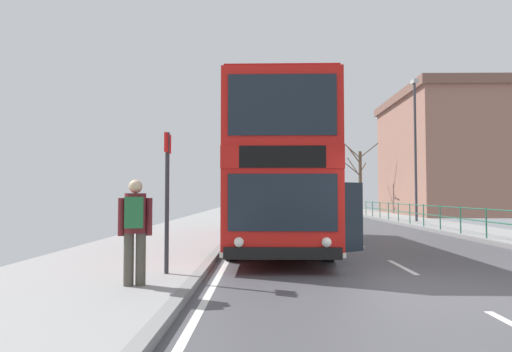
% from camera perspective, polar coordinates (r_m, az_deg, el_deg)
% --- Properties ---
extents(ground, '(15.80, 140.00, 0.20)m').
position_cam_1_polar(ground, '(7.95, 18.70, -13.61)').
color(ground, '#49494E').
extents(double_decker_bus_main, '(3.17, 10.74, 4.28)m').
position_cam_1_polar(double_decker_bus_main, '(14.13, 2.68, 0.18)').
color(double_decker_bus_main, red).
rests_on(double_decker_bus_main, ground).
extents(pedestrian_railing_far_kerb, '(0.05, 27.65, 1.03)m').
position_cam_1_polar(pedestrian_railing_far_kerb, '(20.63, 22.43, -4.39)').
color(pedestrian_railing_far_kerb, '#236B4C').
rests_on(pedestrian_railing_far_kerb, ground).
extents(pedestrian_with_backpack, '(0.55, 0.57, 1.70)m').
position_cam_1_polar(pedestrian_with_backpack, '(7.47, -15.19, -5.90)').
color(pedestrian_with_backpack, '#4C473D').
rests_on(pedestrian_with_backpack, ground).
extents(bus_stop_sign_near, '(0.08, 0.44, 2.63)m').
position_cam_1_polar(bus_stop_sign_near, '(8.51, -11.26, -1.28)').
color(bus_stop_sign_near, '#2D2D33').
rests_on(bus_stop_sign_near, ground).
extents(street_lamp_far_side, '(0.28, 0.60, 7.99)m').
position_cam_1_polar(street_lamp_far_side, '(26.80, 19.65, 4.43)').
color(street_lamp_far_side, '#38383D').
rests_on(street_lamp_far_side, ground).
extents(bare_tree_far_00, '(2.90, 3.25, 6.36)m').
position_cam_1_polar(bare_tree_far_00, '(41.35, 13.09, -0.13)').
color(bare_tree_far_00, brown).
rests_on(bare_tree_far_00, ground).
extents(background_building_00, '(13.13, 13.62, 10.13)m').
position_cam_1_polar(background_building_00, '(41.88, 25.93, 2.56)').
color(background_building_00, '#936656').
rests_on(background_building_00, ground).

